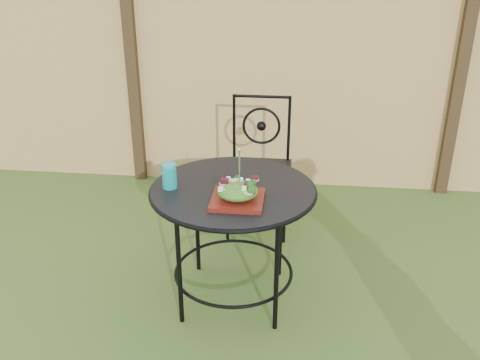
{
  "coord_description": "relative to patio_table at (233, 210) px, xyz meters",
  "views": [
    {
      "loc": [
        0.06,
        -2.1,
        1.99
      ],
      "look_at": [
        -0.23,
        0.57,
        0.75
      ],
      "focal_mm": 40.0,
      "sensor_mm": 36.0,
      "label": 1
    }
  ],
  "objects": [
    {
      "name": "fence",
      "position": [
        0.27,
        1.67,
        0.36
      ],
      "size": [
        8.0,
        0.12,
        1.9
      ],
      "color": "#E5B871",
      "rests_on": "ground"
    },
    {
      "name": "patio_table",
      "position": [
        0.0,
        0.0,
        0.0
      ],
      "size": [
        0.92,
        0.92,
        0.72
      ],
      "color": "black",
      "rests_on": "ground"
    },
    {
      "name": "patio_chair",
      "position": [
        0.08,
        0.91,
        -0.08
      ],
      "size": [
        0.46,
        0.46,
        0.95
      ],
      "color": "black",
      "rests_on": "ground"
    },
    {
      "name": "salad_plate",
      "position": [
        0.04,
        -0.16,
        0.15
      ],
      "size": [
        0.27,
        0.27,
        0.02
      ],
      "primitive_type": "cube",
      "color": "#43090C",
      "rests_on": "patio_table"
    },
    {
      "name": "salad",
      "position": [
        0.04,
        -0.16,
        0.2
      ],
      "size": [
        0.21,
        0.21,
        0.08
      ],
      "primitive_type": "ellipsoid",
      "color": "#235614",
      "rests_on": "salad_plate"
    },
    {
      "name": "fork",
      "position": [
        0.05,
        -0.16,
        0.33
      ],
      "size": [
        0.01,
        0.01,
        0.18
      ],
      "primitive_type": "cylinder",
      "color": "silver",
      "rests_on": "salad"
    },
    {
      "name": "drinking_glass",
      "position": [
        -0.34,
        -0.03,
        0.21
      ],
      "size": [
        0.08,
        0.08,
        0.14
      ],
      "primitive_type": "cylinder",
      "color": "#0E9EA9",
      "rests_on": "patio_table"
    }
  ]
}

